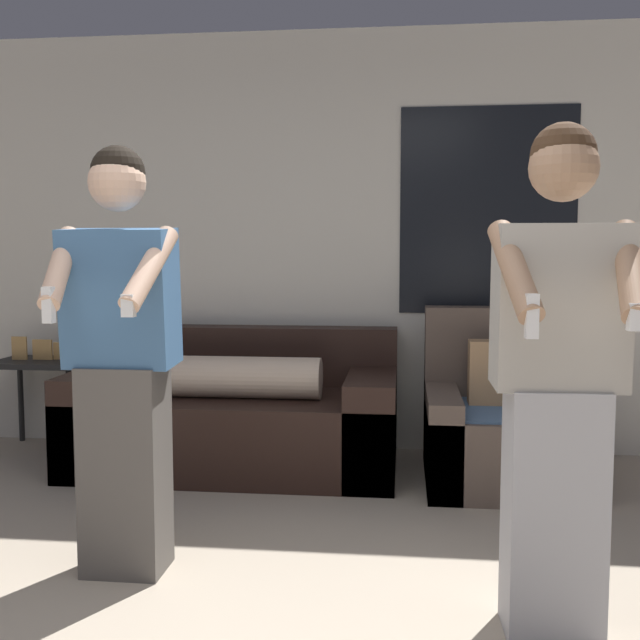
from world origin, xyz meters
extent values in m
cube|color=beige|center=(0.00, 3.14, 1.35)|extent=(5.99, 0.06, 2.70)
cube|color=black|center=(1.12, 3.10, 1.55)|extent=(1.10, 0.01, 1.30)
cube|color=black|center=(-0.39, 2.58, 0.22)|extent=(1.91, 0.96, 0.45)
cube|color=black|center=(-0.39, 2.95, 0.63)|extent=(1.91, 0.22, 0.37)
cube|color=black|center=(-1.21, 2.58, 0.29)|extent=(0.28, 0.96, 0.59)
cube|color=black|center=(0.42, 2.58, 0.29)|extent=(0.28, 0.96, 0.59)
cylinder|color=#CCB299|center=(-0.39, 2.46, 0.57)|extent=(1.05, 0.24, 0.24)
cube|color=brown|center=(1.15, 2.44, 0.21)|extent=(0.84, 0.91, 0.42)
cube|color=brown|center=(1.15, 2.80, 0.69)|extent=(0.84, 0.20, 0.54)
cube|color=brown|center=(0.82, 2.44, 0.26)|extent=(0.18, 0.91, 0.52)
cube|color=brown|center=(1.48, 2.44, 0.26)|extent=(0.18, 0.91, 0.52)
cube|color=slate|center=(1.15, 2.40, 0.43)|extent=(0.71, 0.73, 0.01)
cube|color=#A87F56|center=(1.15, 2.51, 0.61)|extent=(0.36, 0.14, 0.36)
cube|color=black|center=(-1.74, 2.86, 0.57)|extent=(0.59, 0.43, 0.04)
cylinder|color=black|center=(-1.49, 2.69, 0.28)|extent=(0.04, 0.04, 0.55)
cylinder|color=black|center=(-1.99, 3.04, 0.28)|extent=(0.04, 0.04, 0.55)
cylinder|color=black|center=(-1.49, 3.04, 0.28)|extent=(0.04, 0.04, 0.55)
cube|color=tan|center=(-1.89, 2.84, 0.66)|extent=(0.10, 0.02, 0.17)
cube|color=tan|center=(-1.74, 2.86, 0.65)|extent=(0.13, 0.02, 0.15)
cube|color=tan|center=(-1.59, 2.88, 0.64)|extent=(0.16, 0.02, 0.13)
cube|color=#56514C|center=(-0.51, 1.10, 0.42)|extent=(0.32, 0.24, 0.84)
cube|color=#3D6693|center=(-0.51, 1.08, 1.11)|extent=(0.42, 0.26, 0.55)
sphere|color=#DBAD8E|center=(-0.51, 1.08, 1.56)|extent=(0.22, 0.22, 0.22)
sphere|color=black|center=(-0.51, 1.09, 1.60)|extent=(0.21, 0.21, 0.21)
cylinder|color=#DBAD8E|center=(-0.68, 0.94, 1.23)|extent=(0.14, 0.36, 0.32)
cube|color=white|center=(-0.66, 0.79, 1.10)|extent=(0.04, 0.04, 0.13)
cylinder|color=#DBAD8E|center=(-0.34, 0.93, 1.23)|extent=(0.14, 0.36, 0.32)
cube|color=white|center=(-0.36, 0.78, 1.10)|extent=(0.04, 0.04, 0.08)
cube|color=#B2B2B7|center=(1.10, 0.77, 0.42)|extent=(0.32, 0.25, 0.84)
cube|color=#ADA89E|center=(1.10, 0.77, 1.11)|extent=(0.42, 0.25, 0.55)
sphere|color=#A37A5B|center=(1.10, 0.76, 1.56)|extent=(0.22, 0.22, 0.22)
sphere|color=#3D2819|center=(1.10, 0.77, 1.60)|extent=(0.21, 0.21, 0.21)
cylinder|color=#A37A5B|center=(0.94, 0.61, 1.23)|extent=(0.15, 0.36, 0.32)
cube|color=white|center=(0.97, 0.46, 1.10)|extent=(0.04, 0.04, 0.13)
cylinder|color=#A37A5B|center=(1.28, 0.62, 1.23)|extent=(0.13, 0.36, 0.32)
cube|color=white|center=(1.26, 0.47, 1.10)|extent=(0.04, 0.04, 0.08)
camera|label=1|loc=(0.60, -1.74, 1.29)|focal=42.00mm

